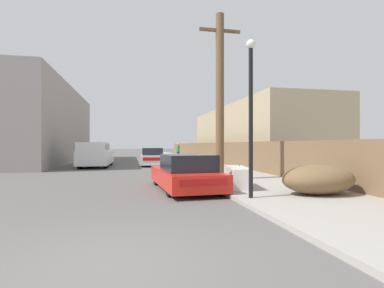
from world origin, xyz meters
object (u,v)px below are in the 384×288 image
Objects in this scene: pedestrian at (178,151)px; street_lamp at (251,105)px; parked_sports_car_red at (186,173)px; car_parked_mid at (153,157)px; pickup_truck at (96,155)px; discarded_fridge at (238,177)px; brush_pile at (318,179)px; utility_pole at (220,95)px.

street_lamp is at bearing -93.29° from pedestrian.
car_parked_mid is at bearing 87.64° from parked_sports_car_red.
car_parked_mid is 2.82× the size of pedestrian.
car_parked_mid is at bearing -167.67° from pickup_truck.
discarded_fridge is at bearing -24.87° from parked_sports_car_red.
car_parked_mid is 0.82× the size of pickup_truck.
brush_pile is (8.01, -14.45, -0.33)m from pickup_truck.
parked_sports_car_red reaches higher than brush_pile.
pickup_truck reaches higher than brush_pile.
pickup_truck is at bearing 121.23° from utility_pole.
parked_sports_car_red is at bearing -85.16° from car_parked_mid.
utility_pole reaches higher than car_parked_mid.
parked_sports_car_red is 2.03× the size of brush_pile.
brush_pile is (2.22, 0.14, -2.15)m from street_lamp.
street_lamp is at bearing -90.07° from discarded_fridge.
discarded_fridge is 18.94m from pedestrian.
pickup_truck is 1.27× the size of street_lamp.
discarded_fridge is at bearing -92.65° from pedestrian.
pedestrian is at bearing 96.73° from discarded_fridge.
parked_sports_car_red is at bearing 117.97° from street_lamp.
street_lamp is at bearing -80.21° from car_parked_mid.
street_lamp is (-0.32, -1.95, 2.23)m from discarded_fridge.
car_parked_mid is 6.19m from pedestrian.
utility_pole is at bearing -75.72° from car_parked_mid.
utility_pole is 1.59× the size of street_lamp.
street_lamp is 20.96m from pedestrian.
discarded_fridge is 0.39× the size of car_parked_mid.
street_lamp reaches higher than brush_pile.
utility_pole reaches higher than pedestrian.
pickup_truck is at bearing -138.15° from pedestrian.
utility_pole is (2.08, -11.03, 3.10)m from car_parked_mid.
car_parked_mid is at bearing 107.79° from discarded_fridge.
parked_sports_car_red is 4.02m from utility_pole.
pedestrian reaches higher than car_parked_mid.
pedestrian reaches higher than parked_sports_car_red.
pickup_truck reaches higher than car_parked_mid.
utility_pole reaches higher than brush_pile.
street_lamp is at bearing -65.62° from parked_sports_car_red.
pickup_truck is 2.48× the size of brush_pile.
brush_pile is at bearing -66.83° from utility_pole.
street_lamp is at bearing -176.49° from brush_pile.
brush_pile is at bearing 120.58° from pickup_truck.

